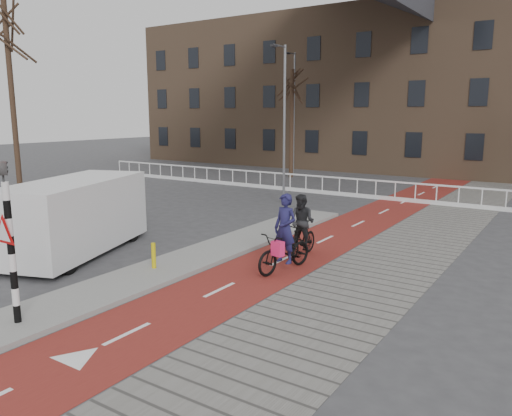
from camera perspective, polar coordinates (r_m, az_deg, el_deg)
The scene contains 15 objects.
ground at distance 12.15m, azimuth -15.81°, elevation -10.39°, with size 120.00×120.00×0.00m, color #38383A.
bike_lane at distance 19.23m, azimuth 10.49°, elevation -2.33°, with size 2.50×60.00×0.01m, color maroon.
sidewalk at distance 18.36m, azimuth 18.56°, elevation -3.34°, with size 3.00×60.00×0.01m, color slate.
curb_island at distance 15.31m, azimuth -6.18°, elevation -5.39°, with size 1.80×16.00×0.12m, color gray.
traffic_signal at distance 10.95m, azimuth -26.43°, elevation -2.57°, with size 0.80×0.80×3.68m.
bollard at distance 13.99m, azimuth -11.62°, elevation -5.34°, with size 0.12×0.12×0.71m, color #CFB80B.
cyclist_near at distance 13.75m, azimuth 3.32°, elevation -4.28°, with size 1.08×2.19×2.16m.
cyclist_far at distance 15.14m, azimuth 5.25°, elevation -2.65°, with size 0.82×1.78×1.91m.
van at distance 16.30m, azimuth -20.06°, elevation -0.81°, with size 3.82×5.77×2.30m.
railing at distance 28.19m, azimuth 3.91°, elevation 2.59°, with size 28.00×0.10×0.99m.
townhouse_row at distance 41.16m, azimuth 17.35°, elevation 15.19°, with size 46.00×10.00×15.90m.
tree_left at distance 25.18m, azimuth -26.04°, elevation 10.50°, with size 0.24×0.24×9.31m, color #312015.
tree_mid at distance 34.11m, azimuth 4.08°, elevation 9.53°, with size 0.29×0.29×7.16m, color #312015.
streetlight_near at distance 23.78m, azimuth 3.26°, elevation 9.28°, with size 0.12×0.12×7.38m, color slate.
streetlight_left at distance 35.70m, azimuth 4.36°, elevation 10.58°, with size 0.12×0.12×8.41m, color slate.
Camera 1 is at (8.71, -7.30, 4.30)m, focal length 35.00 mm.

